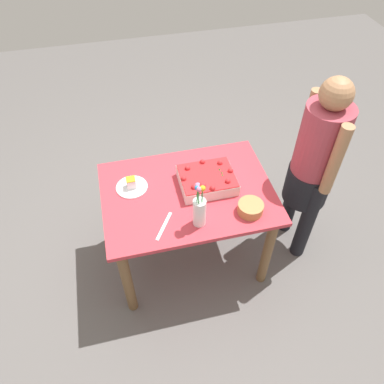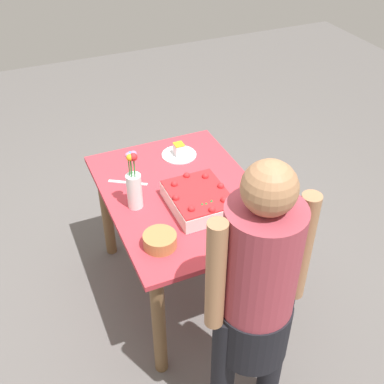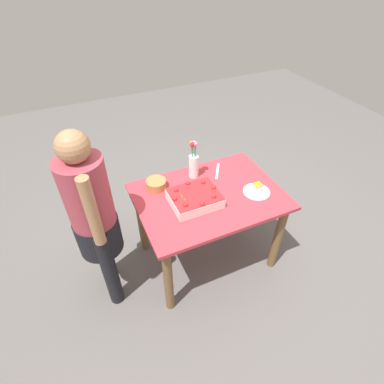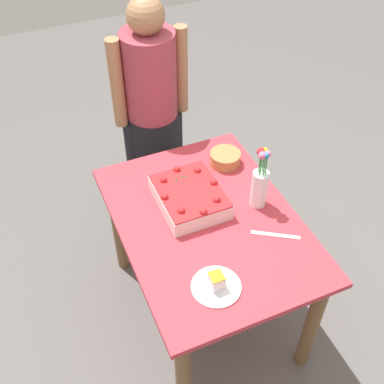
{
  "view_description": "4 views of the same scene",
  "coord_description": "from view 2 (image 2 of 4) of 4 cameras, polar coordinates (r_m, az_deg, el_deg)",
  "views": [
    {
      "loc": [
        0.37,
        1.65,
        2.56
      ],
      "look_at": [
        -0.02,
        0.05,
        0.79
      ],
      "focal_mm": 35.0,
      "sensor_mm": 36.0,
      "label": 1
    },
    {
      "loc": [
        -1.94,
        0.78,
        2.35
      ],
      "look_at": [
        -0.06,
        -0.03,
        0.79
      ],
      "focal_mm": 45.0,
      "sensor_mm": 36.0,
      "label": 2
    },
    {
      "loc": [
        -0.85,
        -1.55,
        2.28
      ],
      "look_at": [
        -0.14,
        0.01,
        0.82
      ],
      "focal_mm": 28.0,
      "sensor_mm": 36.0,
      "label": 3
    },
    {
      "loc": [
        1.38,
        -0.68,
        2.43
      ],
      "look_at": [
        -0.14,
        -0.02,
        0.82
      ],
      "focal_mm": 45.0,
      "sensor_mm": 36.0,
      "label": 4
    }
  ],
  "objects": [
    {
      "name": "ground_plane",
      "position": [
        3.15,
        -0.98,
        -11.01
      ],
      "size": [
        8.0,
        8.0,
        0.0
      ],
      "primitive_type": "plane",
      "color": "#5E5A58"
    },
    {
      "name": "person_standing",
      "position": [
        1.99,
        7.64,
        -11.99
      ],
      "size": [
        0.31,
        0.45,
        1.49
      ],
      "color": "black",
      "rests_on": "ground_plane"
    },
    {
      "name": "cake_knife",
      "position": [
        2.73,
        -7.61,
        1.11
      ],
      "size": [
        0.14,
        0.2,
        0.0
      ],
      "primitive_type": "cube",
      "rotation": [
        0.0,
        0.0,
        4.15
      ],
      "color": "silver",
      "rests_on": "dining_table"
    },
    {
      "name": "flower_vase",
      "position": [
        2.48,
        -6.89,
        0.74
      ],
      "size": [
        0.08,
        0.08,
        0.34
      ],
      "color": "white",
      "rests_on": "dining_table"
    },
    {
      "name": "serving_plate_with_slice",
      "position": [
        2.93,
        -1.55,
        4.71
      ],
      "size": [
        0.21,
        0.21,
        0.08
      ],
      "color": "white",
      "rests_on": "dining_table"
    },
    {
      "name": "dining_table",
      "position": [
        2.72,
        -1.11,
        -2.44
      ],
      "size": [
        1.13,
        0.82,
        0.75
      ],
      "color": "#C23540",
      "rests_on": "ground_plane"
    },
    {
      "name": "fruit_bowl",
      "position": [
        2.3,
        -3.83,
        -5.75
      ],
      "size": [
        0.16,
        0.16,
        0.07
      ],
      "primitive_type": "cylinder",
      "color": "#AF7944",
      "rests_on": "dining_table"
    },
    {
      "name": "sheet_cake",
      "position": [
        2.51,
        0.79,
        -0.84
      ],
      "size": [
        0.36,
        0.3,
        0.11
      ],
      "color": "silver",
      "rests_on": "dining_table"
    }
  ]
}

